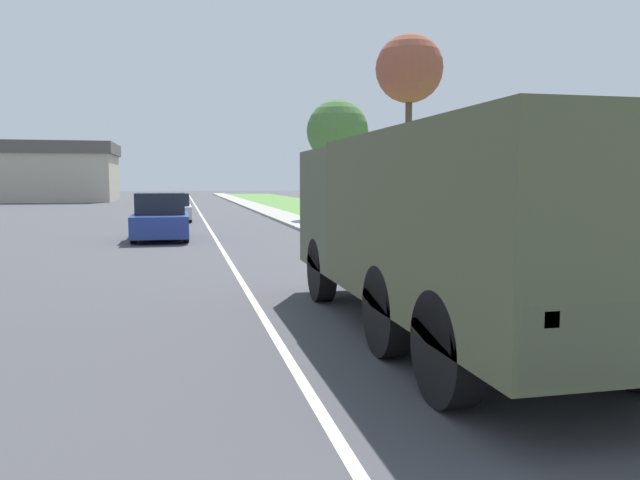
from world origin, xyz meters
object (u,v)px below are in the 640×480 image
at_px(car_second_ahead, 174,208).
at_px(pickup_truck, 526,227).
at_px(military_truck, 444,221).
at_px(car_nearest_ahead, 161,219).

height_order(car_second_ahead, pickup_truck, pickup_truck).
bearing_deg(pickup_truck, military_truck, -127.70).
xyz_separation_m(car_nearest_ahead, pickup_truck, (9.57, -7.94, 0.14)).
height_order(military_truck, pickup_truck, military_truck).
bearing_deg(pickup_truck, car_second_ahead, 116.58).
distance_m(car_nearest_ahead, car_second_ahead, 10.48).
distance_m(car_nearest_ahead, pickup_truck, 12.44).
bearing_deg(military_truck, car_second_ahead, 98.42).
height_order(military_truck, car_second_ahead, military_truck).
xyz_separation_m(military_truck, pickup_truck, (5.45, 7.05, -0.68)).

